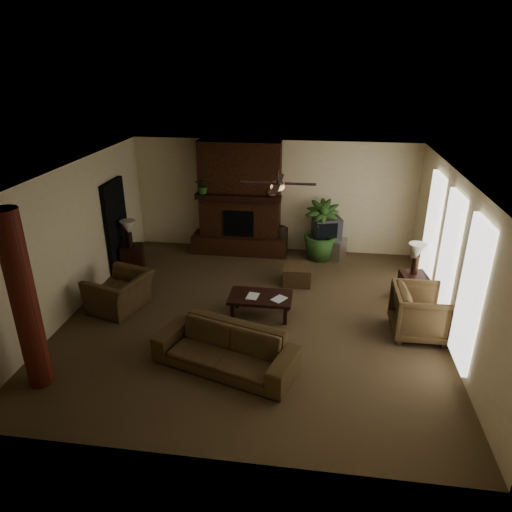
# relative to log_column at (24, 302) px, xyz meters

# --- Properties ---
(room_shell) EXTENTS (7.00, 7.00, 7.00)m
(room_shell) POSITION_rel_log_column_xyz_m (2.95, 2.40, 0.00)
(room_shell) COLOR brown
(room_shell) RESTS_ON ground
(fireplace) EXTENTS (2.40, 0.70, 2.80)m
(fireplace) POSITION_rel_log_column_xyz_m (2.15, 5.62, -0.24)
(fireplace) COLOR #472412
(fireplace) RESTS_ON ground
(windows) EXTENTS (0.08, 3.65, 2.35)m
(windows) POSITION_rel_log_column_xyz_m (6.40, 2.60, -0.05)
(windows) COLOR white
(windows) RESTS_ON ground
(log_column) EXTENTS (0.36, 0.36, 2.80)m
(log_column) POSITION_rel_log_column_xyz_m (0.00, 0.00, 0.00)
(log_column) COLOR maroon
(log_column) RESTS_ON ground
(doorway) EXTENTS (0.10, 1.00, 2.10)m
(doorway) POSITION_rel_log_column_xyz_m (-0.49, 4.20, -0.35)
(doorway) COLOR black
(doorway) RESTS_ON ground
(ceiling_fan) EXTENTS (1.35, 1.35, 0.37)m
(ceiling_fan) POSITION_rel_log_column_xyz_m (3.35, 2.70, 1.13)
(ceiling_fan) COLOR black
(ceiling_fan) RESTS_ON ceiling
(sofa) EXTENTS (2.39, 1.34, 0.90)m
(sofa) POSITION_rel_log_column_xyz_m (2.74, 0.78, -0.95)
(sofa) COLOR #4F3B21
(sofa) RESTS_ON ground
(armchair_left) EXTENTS (1.00, 1.26, 0.97)m
(armchair_left) POSITION_rel_log_column_xyz_m (0.30, 2.35, -0.92)
(armchair_left) COLOR #4F3B21
(armchair_left) RESTS_ON ground
(armchair_right) EXTENTS (0.91, 0.97, 1.00)m
(armchair_right) POSITION_rel_log_column_xyz_m (6.00, 2.18, -0.90)
(armchair_right) COLOR #4F3B21
(armchair_right) RESTS_ON ground
(coffee_table) EXTENTS (1.20, 0.70, 0.43)m
(coffee_table) POSITION_rel_log_column_xyz_m (3.09, 2.45, -1.03)
(coffee_table) COLOR black
(coffee_table) RESTS_ON ground
(ottoman) EXTENTS (0.61, 0.61, 0.40)m
(ottoman) POSITION_rel_log_column_xyz_m (3.70, 3.96, -1.20)
(ottoman) COLOR #4F3B21
(ottoman) RESTS_ON ground
(tv_stand) EXTENTS (0.98, 0.78, 0.50)m
(tv_stand) POSITION_rel_log_column_xyz_m (4.36, 5.55, -1.15)
(tv_stand) COLOR #B6B6B8
(tv_stand) RESTS_ON ground
(tv) EXTENTS (0.77, 0.69, 0.52)m
(tv) POSITION_rel_log_column_xyz_m (4.32, 5.54, -0.64)
(tv) COLOR #3C3C3F
(tv) RESTS_ON tv_stand
(floor_vase) EXTENTS (0.34, 0.34, 0.77)m
(floor_vase) POSITION_rel_log_column_xyz_m (3.20, 5.55, -0.97)
(floor_vase) COLOR black
(floor_vase) RESTS_ON ground
(floor_plant) EXTENTS (0.92, 1.52, 0.82)m
(floor_plant) POSITION_rel_log_column_xyz_m (4.17, 5.41, -0.99)
(floor_plant) COLOR #305722
(floor_plant) RESTS_ON ground
(side_table_left) EXTENTS (0.62, 0.62, 0.55)m
(side_table_left) POSITION_rel_log_column_xyz_m (-0.20, 4.23, -1.12)
(side_table_left) COLOR black
(side_table_left) RESTS_ON ground
(lamp_left) EXTENTS (0.42, 0.42, 0.65)m
(lamp_left) POSITION_rel_log_column_xyz_m (-0.20, 4.17, -0.40)
(lamp_left) COLOR black
(lamp_left) RESTS_ON side_table_left
(side_table_right) EXTENTS (0.56, 0.56, 0.55)m
(side_table_right) POSITION_rel_log_column_xyz_m (6.10, 3.59, -1.12)
(side_table_right) COLOR black
(side_table_right) RESTS_ON ground
(lamp_right) EXTENTS (0.36, 0.36, 0.65)m
(lamp_right) POSITION_rel_log_column_xyz_m (6.10, 3.62, -0.40)
(lamp_right) COLOR black
(lamp_right) RESTS_ON side_table_right
(mantel_plant) EXTENTS (0.41, 0.45, 0.33)m
(mantel_plant) POSITION_rel_log_column_xyz_m (1.30, 5.36, 0.32)
(mantel_plant) COLOR #305722
(mantel_plant) RESTS_ON fireplace
(mantel_vase) EXTENTS (0.26, 0.27, 0.22)m
(mantel_vase) POSITION_rel_log_column_xyz_m (2.96, 5.40, 0.27)
(mantel_vase) COLOR brown
(mantel_vase) RESTS_ON fireplace
(book_a) EXTENTS (0.22, 0.06, 0.29)m
(book_a) POSITION_rel_log_column_xyz_m (2.84, 2.39, -0.83)
(book_a) COLOR #999999
(book_a) RESTS_ON coffee_table
(book_b) EXTENTS (0.19, 0.14, 0.29)m
(book_b) POSITION_rel_log_column_xyz_m (3.36, 2.40, -0.82)
(book_b) COLOR #999999
(book_b) RESTS_ON coffee_table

